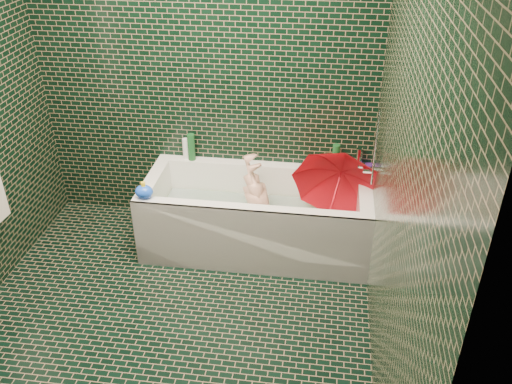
# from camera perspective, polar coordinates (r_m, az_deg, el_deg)

# --- Properties ---
(floor) EXTENTS (2.80, 2.80, 0.00)m
(floor) POSITION_cam_1_polar(r_m,az_deg,el_deg) (3.65, -9.48, -14.35)
(floor) COLOR black
(floor) RESTS_ON ground
(wall_back) EXTENTS (2.80, 0.00, 2.80)m
(wall_back) POSITION_cam_1_polar(r_m,az_deg,el_deg) (4.14, -5.50, 12.30)
(wall_back) COLOR black
(wall_back) RESTS_ON floor
(wall_front) EXTENTS (2.80, 0.00, 2.80)m
(wall_front) POSITION_cam_1_polar(r_m,az_deg,el_deg) (1.91, -25.15, -16.71)
(wall_front) COLOR black
(wall_front) RESTS_ON floor
(wall_right) EXTENTS (0.00, 2.80, 2.80)m
(wall_right) POSITION_cam_1_polar(r_m,az_deg,el_deg) (2.78, 14.72, 1.53)
(wall_right) COLOR black
(wall_right) RESTS_ON floor
(bathtub) EXTENTS (1.70, 0.75, 0.55)m
(bathtub) POSITION_cam_1_polar(r_m,az_deg,el_deg) (4.18, 0.05, -3.29)
(bathtub) COLOR white
(bathtub) RESTS_ON floor
(bath_mat) EXTENTS (1.35, 0.47, 0.01)m
(bath_mat) POSITION_cam_1_polar(r_m,az_deg,el_deg) (4.23, 0.08, -3.78)
(bath_mat) COLOR green
(bath_mat) RESTS_ON bathtub
(water) EXTENTS (1.48, 0.53, 0.00)m
(water) POSITION_cam_1_polar(r_m,az_deg,el_deg) (4.15, 0.08, -2.15)
(water) COLOR silver
(water) RESTS_ON bathtub
(faucet) EXTENTS (0.18, 0.19, 0.55)m
(faucet) POSITION_cam_1_polar(r_m,az_deg,el_deg) (3.89, 12.05, 2.75)
(faucet) COLOR silver
(faucet) RESTS_ON wall_right
(child) EXTENTS (0.96, 0.55, 0.37)m
(child) POSITION_cam_1_polar(r_m,az_deg,el_deg) (4.15, 0.65, -1.98)
(child) COLOR #D9A088
(child) RESTS_ON bathtub
(umbrella) EXTENTS (0.88, 0.88, 0.85)m
(umbrella) POSITION_cam_1_polar(r_m,az_deg,el_deg) (3.90, 8.24, -0.44)
(umbrella) COLOR red
(umbrella) RESTS_ON bathtub
(soap_bottle_a) EXTENTS (0.14, 0.14, 0.28)m
(soap_bottle_a) POSITION_cam_1_polar(r_m,az_deg,el_deg) (4.29, 10.15, 2.39)
(soap_bottle_a) COLOR white
(soap_bottle_a) RESTS_ON bathtub
(soap_bottle_b) EXTENTS (0.11, 0.11, 0.20)m
(soap_bottle_b) POSITION_cam_1_polar(r_m,az_deg,el_deg) (4.27, 11.37, 2.11)
(soap_bottle_b) COLOR #471F74
(soap_bottle_b) RESTS_ON bathtub
(soap_bottle_c) EXTENTS (0.13, 0.13, 0.16)m
(soap_bottle_c) POSITION_cam_1_polar(r_m,az_deg,el_deg) (4.24, 9.00, 2.17)
(soap_bottle_c) COLOR #154C20
(soap_bottle_c) RESTS_ON bathtub
(bottle_right_tall) EXTENTS (0.07, 0.07, 0.22)m
(bottle_right_tall) POSITION_cam_1_polar(r_m,az_deg,el_deg) (4.20, 8.38, 3.58)
(bottle_right_tall) COLOR #154C20
(bottle_right_tall) RESTS_ON bathtub
(bottle_right_pump) EXTENTS (0.06, 0.06, 0.19)m
(bottle_right_pump) POSITION_cam_1_polar(r_m,az_deg,el_deg) (4.23, 10.77, 3.38)
(bottle_right_pump) COLOR silver
(bottle_right_pump) RESTS_ON bathtub
(bottle_left_tall) EXTENTS (0.06, 0.06, 0.22)m
(bottle_left_tall) POSITION_cam_1_polar(r_m,az_deg,el_deg) (4.35, -6.82, 4.71)
(bottle_left_tall) COLOR #154C20
(bottle_left_tall) RESTS_ON bathtub
(bottle_left_short) EXTENTS (0.05, 0.05, 0.17)m
(bottle_left_short) POSITION_cam_1_polar(r_m,az_deg,el_deg) (4.38, -7.39, 4.55)
(bottle_left_short) COLOR white
(bottle_left_short) RESTS_ON bathtub
(rubber_duck) EXTENTS (0.10, 0.07, 0.09)m
(rubber_duck) POSITION_cam_1_polar(r_m,az_deg,el_deg) (4.24, 7.60, 2.85)
(rubber_duck) COLOR yellow
(rubber_duck) RESTS_ON bathtub
(bath_toy) EXTENTS (0.14, 0.12, 0.13)m
(bath_toy) POSITION_cam_1_polar(r_m,az_deg,el_deg) (3.90, -11.71, 0.06)
(bath_toy) COLOR blue
(bath_toy) RESTS_ON bathtub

